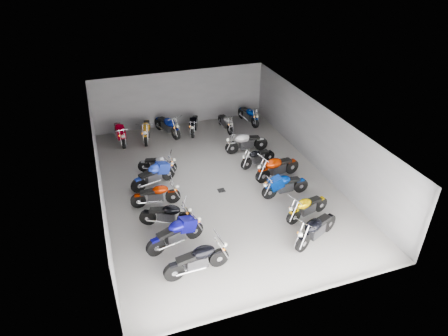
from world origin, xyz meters
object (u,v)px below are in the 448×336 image
at_px(motorcycle_right_d, 277,167).
at_px(motorcycle_right_e, 258,157).
at_px(motorcycle_back_b, 146,130).
at_px(motorcycle_left_a, 197,260).
at_px(drain_grate, 221,190).
at_px(motorcycle_right_c, 285,185).
at_px(motorcycle_left_e, 154,175).
at_px(motorcycle_right_a, 316,229).
at_px(motorcycle_right_b, 307,207).
at_px(motorcycle_left_c, 167,215).
at_px(motorcycle_back_a, 120,132).
at_px(motorcycle_back_c, 167,125).
at_px(motorcycle_back_e, 226,122).
at_px(motorcycle_back_d, 194,124).
at_px(motorcycle_right_f, 246,142).
at_px(motorcycle_left_b, 176,234).
at_px(motorcycle_left_d, 156,195).
at_px(motorcycle_left_f, 158,164).
at_px(motorcycle_back_f, 249,115).

relative_size(motorcycle_right_d, motorcycle_right_e, 1.22).
bearing_deg(motorcycle_back_b, motorcycle_left_a, 102.09).
distance_m(drain_grate, motorcycle_right_c, 2.82).
relative_size(motorcycle_left_e, motorcycle_right_a, 0.98).
xyz_separation_m(drain_grate, motorcycle_right_b, (2.64, -2.92, 0.51)).
bearing_deg(motorcycle_left_c, motorcycle_back_a, -150.20).
bearing_deg(motorcycle_left_c, motorcycle_back_c, -169.06).
bearing_deg(motorcycle_left_e, motorcycle_back_e, 109.98).
bearing_deg(motorcycle_back_b, motorcycle_back_d, -167.19).
height_order(motorcycle_right_b, motorcycle_right_f, motorcycle_right_f).
bearing_deg(motorcycle_left_a, motorcycle_back_a, -177.89).
distance_m(motorcycle_right_a, motorcycle_back_d, 10.55).
bearing_deg(motorcycle_right_b, motorcycle_right_a, 149.09).
height_order(motorcycle_right_e, motorcycle_right_f, motorcycle_right_f).
relative_size(motorcycle_left_b, motorcycle_right_e, 1.17).
relative_size(motorcycle_back_c, motorcycle_back_d, 1.12).
distance_m(motorcycle_left_a, motorcycle_back_a, 10.74).
bearing_deg(motorcycle_right_c, motorcycle_left_d, 77.42).
relative_size(motorcycle_right_d, motorcycle_right_f, 1.03).
xyz_separation_m(motorcycle_back_a, motorcycle_back_d, (4.13, -0.12, -0.06)).
relative_size(motorcycle_left_a, motorcycle_back_c, 1.03).
distance_m(motorcycle_back_d, motorcycle_back_e, 1.81).
xyz_separation_m(motorcycle_left_a, motorcycle_left_d, (-0.61, 4.28, -0.06)).
xyz_separation_m(motorcycle_left_b, motorcycle_left_d, (-0.22, 2.75, -0.05)).
height_order(motorcycle_left_f, motorcycle_right_e, motorcycle_right_e).
height_order(motorcycle_left_c, motorcycle_right_c, motorcycle_right_c).
xyz_separation_m(motorcycle_right_a, motorcycle_back_d, (-1.84, 10.38, -0.05)).
height_order(motorcycle_right_a, motorcycle_back_e, motorcycle_right_a).
bearing_deg(motorcycle_left_f, motorcycle_back_a, -138.22).
distance_m(motorcycle_left_e, motorcycle_right_a, 7.54).
relative_size(motorcycle_right_b, motorcycle_right_f, 0.91).
xyz_separation_m(motorcycle_left_c, motorcycle_back_f, (6.57, 7.87, 0.01)).
xyz_separation_m(motorcycle_right_e, motorcycle_back_e, (-0.16, 4.31, 0.02)).
bearing_deg(motorcycle_left_b, motorcycle_left_a, -2.11).
distance_m(motorcycle_left_e, motorcycle_right_f, 5.33).
bearing_deg(motorcycle_back_d, motorcycle_left_a, 97.43).
relative_size(motorcycle_left_f, motorcycle_right_d, 0.76).
distance_m(motorcycle_right_c, motorcycle_back_d, 7.63).
bearing_deg(drain_grate, motorcycle_right_a, -62.11).
xyz_separation_m(motorcycle_left_b, motorcycle_left_c, (-0.07, 1.27, -0.04)).
bearing_deg(motorcycle_left_a, motorcycle_back_d, 160.09).
xyz_separation_m(motorcycle_left_c, motorcycle_right_f, (5.12, 4.60, 0.04)).
distance_m(motorcycle_right_d, motorcycle_back_e, 5.67).
height_order(motorcycle_left_b, motorcycle_left_e, motorcycle_left_b).
height_order(motorcycle_left_e, motorcycle_back_d, motorcycle_left_e).
xyz_separation_m(motorcycle_left_e, motorcycle_back_f, (6.54, 4.89, -0.02)).
distance_m(motorcycle_back_a, motorcycle_back_f, 7.51).
distance_m(drain_grate, motorcycle_left_c, 3.24).
bearing_deg(motorcycle_back_d, motorcycle_left_d, 83.84).
xyz_separation_m(drain_grate, motorcycle_back_f, (3.80, 6.26, 0.52)).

